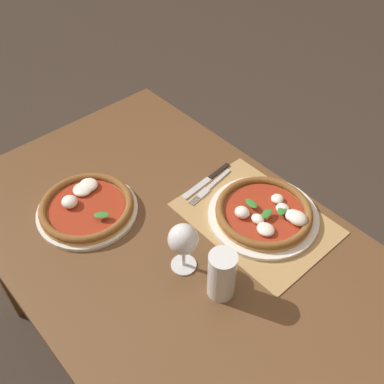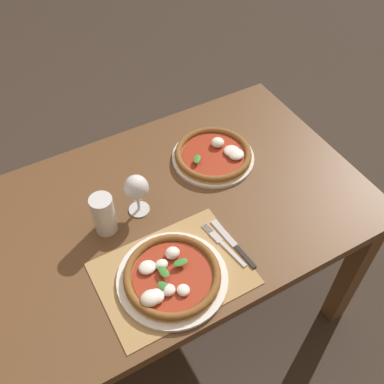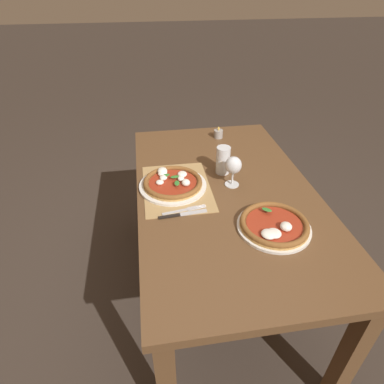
{
  "view_description": "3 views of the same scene",
  "coord_description": "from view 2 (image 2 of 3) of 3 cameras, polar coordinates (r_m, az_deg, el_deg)",
  "views": [
    {
      "loc": [
        -0.59,
        0.5,
        1.74
      ],
      "look_at": [
        0.09,
        -0.1,
        0.84
      ],
      "focal_mm": 42.0,
      "sensor_mm": 36.0,
      "label": 1
    },
    {
      "loc": [
        -0.34,
        -0.87,
        1.91
      ],
      "look_at": [
        0.13,
        -0.03,
        0.8
      ],
      "focal_mm": 42.0,
      "sensor_mm": 36.0,
      "label": 2
    },
    {
      "loc": [
        1.24,
        -0.36,
        1.62
      ],
      "look_at": [
        0.07,
        -0.18,
        0.79
      ],
      "focal_mm": 30.0,
      "sensor_mm": 36.0,
      "label": 3
    }
  ],
  "objects": [
    {
      "name": "knife",
      "position": [
        1.42,
        5.22,
        -6.5
      ],
      "size": [
        0.04,
        0.22,
        0.01
      ],
      "color": "black",
      "rests_on": "paper_placemat"
    },
    {
      "name": "paper_placemat",
      "position": [
        1.36,
        -2.44,
        -10.28
      ],
      "size": [
        0.44,
        0.32,
        0.0
      ],
      "primitive_type": "cube",
      "color": "#A88451",
      "rests_on": "dining_table"
    },
    {
      "name": "fork",
      "position": [
        1.41,
        4.01,
        -6.65
      ],
      "size": [
        0.05,
        0.2,
        0.0
      ],
      "color": "#B7B7BC",
      "rests_on": "paper_placemat"
    },
    {
      "name": "wine_glass",
      "position": [
        1.43,
        -7.08,
        0.38
      ],
      "size": [
        0.08,
        0.08,
        0.16
      ],
      "color": "silver",
      "rests_on": "dining_table"
    },
    {
      "name": "pizza_near",
      "position": [
        1.33,
        -2.64,
        -10.68
      ],
      "size": [
        0.33,
        0.33,
        0.05
      ],
      "color": "silver",
      "rests_on": "paper_placemat"
    },
    {
      "name": "pizza_far",
      "position": [
        1.65,
        2.81,
        4.75
      ],
      "size": [
        0.3,
        0.3,
        0.05
      ],
      "color": "silver",
      "rests_on": "dining_table"
    },
    {
      "name": "pint_glass",
      "position": [
        1.43,
        -11.13,
        -2.89
      ],
      "size": [
        0.07,
        0.07,
        0.15
      ],
      "color": "silver",
      "rests_on": "dining_table"
    },
    {
      "name": "ground_plane",
      "position": [
        2.13,
        -3.53,
        -15.24
      ],
      "size": [
        24.0,
        24.0,
        0.0
      ],
      "primitive_type": "plane",
      "color": "#382D26"
    },
    {
      "name": "dining_table",
      "position": [
        1.58,
        -4.61,
        -5.01
      ],
      "size": [
        1.46,
        0.85,
        0.74
      ],
      "color": "brown",
      "rests_on": "ground"
    }
  ]
}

